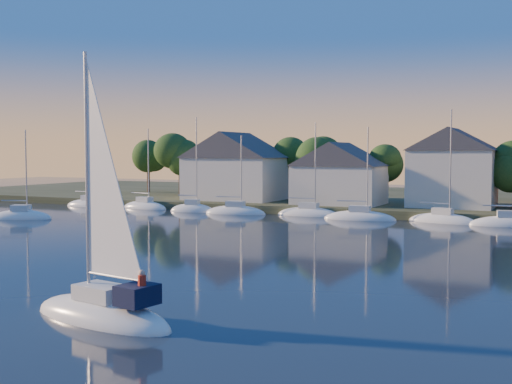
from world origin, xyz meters
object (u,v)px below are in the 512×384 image
Objects in this scene: clubhouse_west at (235,165)px; drifting_sailboat_left at (21,218)px; clubhouse_east at (453,167)px; hero_sailboat at (103,308)px; clubhouse_centre at (339,172)px.

drifting_sailboat_left is (-14.21, -26.34, -5.84)m from clubhouse_west.
clubhouse_east reaches higher than drifting_sailboat_left.
hero_sailboat is at bearing -95.85° from clubhouse_east.
clubhouse_west is at bearing -57.67° from hero_sailboat.
clubhouse_east is 52.32m from drifting_sailboat_left.
clubhouse_west reaches higher than drifting_sailboat_left.
clubhouse_west is 62.86m from hero_sailboat.
hero_sailboat reaches higher than clubhouse_east.
drifting_sailboat_left reaches higher than clubhouse_centre.
hero_sailboat is 49.52m from drifting_sailboat_left.
clubhouse_centre is at bearing -171.87° from clubhouse_east.
hero_sailboat is at bearing -62.79° from drifting_sailboat_left.
clubhouse_west is 1.01× the size of hero_sailboat.
clubhouse_centre is (16.00, -1.00, -0.80)m from clubhouse_west.
hero_sailboat is (7.97, -56.87, -4.56)m from clubhouse_centre.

